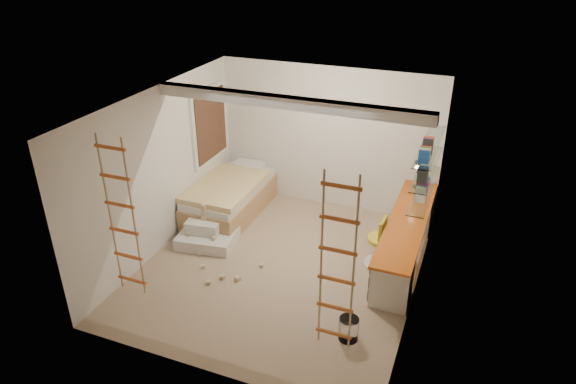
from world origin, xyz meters
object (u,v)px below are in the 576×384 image
at_px(desk, 406,238).
at_px(swivel_chair, 381,249).
at_px(bed, 230,197).
at_px(play_platform, 207,234).

height_order(desk, swivel_chair, swivel_chair).
xyz_separation_m(desk, swivel_chair, (-0.32, -0.28, -0.10)).
bearing_deg(swivel_chair, bed, 167.49).
height_order(bed, play_platform, bed).
bearing_deg(play_platform, bed, 94.80).
relative_size(desk, swivel_chair, 3.41).
xyz_separation_m(bed, swivel_chair, (2.88, -0.64, -0.03)).
xyz_separation_m(bed, play_platform, (0.09, -1.03, -0.17)).
relative_size(bed, play_platform, 2.02).
distance_m(swivel_chair, play_platform, 2.82).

